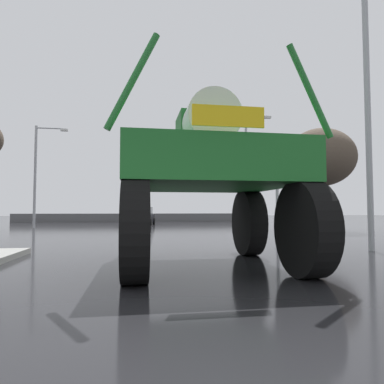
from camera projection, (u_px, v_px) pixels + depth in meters
ground_plane at (146, 231)px, 19.91m from camera, size 120.00×120.00×0.00m
oversize_sprayer at (206, 180)px, 7.62m from camera, size 4.15×5.04×4.30m
sedan_ahead at (142, 216)px, 28.77m from camera, size 2.31×4.29×1.52m
traffic_signal_near_right at (275, 167)px, 12.65m from camera, size 0.24×0.54×3.93m
traffic_signal_far_left at (145, 192)px, 28.93m from camera, size 0.24×0.55×3.87m
streetlight_near_right at (372, 101)px, 10.56m from camera, size 2.12×0.24×8.32m
streetlight_far_left at (38, 170)px, 24.20m from camera, size 2.28×0.24×7.32m
streetlight_far_right at (248, 163)px, 25.31m from camera, size 2.05×0.24×8.55m
bare_tree_right at (320, 158)px, 20.66m from camera, size 4.15×4.15×6.23m
roadside_barrier at (144, 218)px, 35.37m from camera, size 26.14×0.24×0.90m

